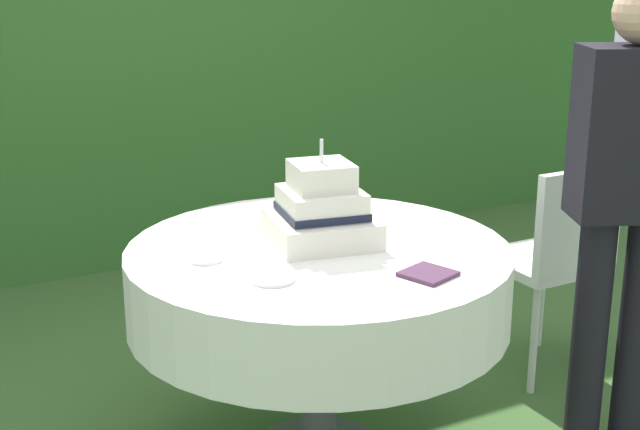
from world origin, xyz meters
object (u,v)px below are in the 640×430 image
(cake_table, at_px, (319,285))
(serving_plate_near, at_px, (205,259))
(serving_plate_far, at_px, (272,279))
(garden_chair, at_px, (557,251))
(standing_person, at_px, (627,193))
(wedding_cake, at_px, (323,211))
(napkin_stack, at_px, (428,274))

(cake_table, distance_m, serving_plate_near, 0.39)
(serving_plate_far, xyz_separation_m, garden_chair, (1.38, 0.30, -0.23))
(serving_plate_far, height_order, standing_person, standing_person)
(cake_table, xyz_separation_m, serving_plate_near, (-0.37, 0.05, 0.13))
(wedding_cake, distance_m, napkin_stack, 0.46)
(garden_chair, bearing_deg, serving_plate_near, -178.14)
(napkin_stack, xyz_separation_m, garden_chair, (0.96, 0.48, -0.23))
(cake_table, relative_size, serving_plate_near, 11.63)
(wedding_cake, xyz_separation_m, serving_plate_near, (-0.41, 0.01, -0.10))
(cake_table, bearing_deg, wedding_cake, 50.19)
(cake_table, bearing_deg, serving_plate_near, 171.50)
(serving_plate_near, bearing_deg, napkin_stack, -39.57)
(serving_plate_near, bearing_deg, standing_person, -20.35)
(cake_table, height_order, serving_plate_far, serving_plate_far)
(cake_table, bearing_deg, garden_chair, 5.26)
(cake_table, height_order, garden_chair, garden_chair)
(cake_table, bearing_deg, napkin_stack, -67.02)
(napkin_stack, relative_size, standing_person, 0.09)
(cake_table, distance_m, garden_chair, 1.13)
(cake_table, height_order, napkin_stack, napkin_stack)
(standing_person, bearing_deg, garden_chair, 67.64)
(serving_plate_far, xyz_separation_m, napkin_stack, (0.42, -0.18, 0.00))
(garden_chair, height_order, standing_person, standing_person)
(wedding_cake, xyz_separation_m, garden_chair, (1.08, 0.05, -0.33))
(cake_table, xyz_separation_m, standing_person, (0.91, -0.42, 0.29))
(serving_plate_near, distance_m, napkin_stack, 0.68)
(standing_person, bearing_deg, wedding_cake, 151.64)
(serving_plate_near, distance_m, serving_plate_far, 0.28)
(serving_plate_far, bearing_deg, cake_table, 37.71)
(serving_plate_near, distance_m, garden_chair, 1.50)
(serving_plate_near, height_order, standing_person, standing_person)
(napkin_stack, bearing_deg, standing_person, -2.76)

